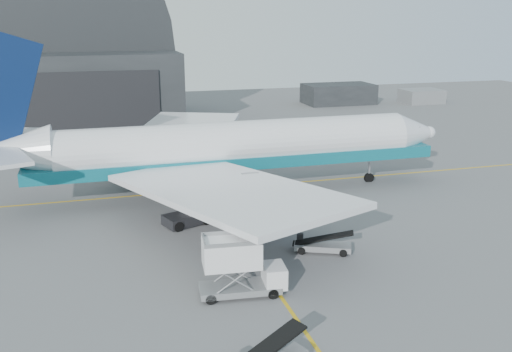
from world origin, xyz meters
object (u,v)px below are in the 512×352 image
object	(u,v)px
pushback_tug	(188,217)
belt_loader_b	(322,245)
airliner	(219,148)
catering_truck	(239,267)

from	to	relation	value
pushback_tug	belt_loader_b	world-z (taller)	pushback_tug
pushback_tug	belt_loader_b	distance (m)	12.58
airliner	pushback_tug	world-z (taller)	airliner
catering_truck	pushback_tug	world-z (taller)	catering_truck
pushback_tug	belt_loader_b	size ratio (longest dim) A/B	0.97
airliner	belt_loader_b	xyz separation A→B (m)	(4.40, -16.49, -4.28)
airliner	belt_loader_b	distance (m)	17.60
airliner	catering_truck	size ratio (longest dim) A/B	8.51
airliner	pushback_tug	distance (m)	9.77
catering_truck	belt_loader_b	size ratio (longest dim) A/B	1.25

